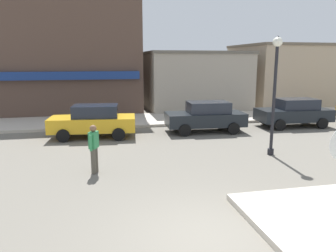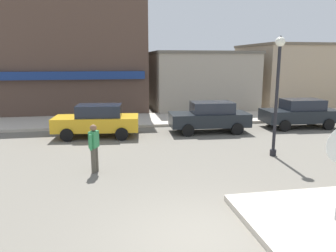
% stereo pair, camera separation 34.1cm
% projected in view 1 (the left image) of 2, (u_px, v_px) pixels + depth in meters
% --- Properties ---
extents(ground_plane, '(160.00, 160.00, 0.00)m').
position_uv_depth(ground_plane, '(210.00, 238.00, 6.85)').
color(ground_plane, '#6B665B').
extents(kerb_far, '(80.00, 4.00, 0.15)m').
position_uv_depth(kerb_far, '(135.00, 120.00, 19.86)').
color(kerb_far, beige).
rests_on(kerb_far, ground).
extents(lamp_post, '(0.36, 0.36, 4.54)m').
position_uv_depth(lamp_post, '(275.00, 79.00, 12.30)').
color(lamp_post, black).
rests_on(lamp_post, ground).
extents(parked_car_nearest, '(4.15, 2.18, 1.56)m').
position_uv_depth(parked_car_nearest, '(94.00, 121.00, 15.62)').
color(parked_car_nearest, gold).
rests_on(parked_car_nearest, ground).
extents(parked_car_second, '(4.08, 2.03, 1.56)m').
position_uv_depth(parked_car_second, '(206.00, 116.00, 16.83)').
color(parked_car_second, black).
rests_on(parked_car_second, ground).
extents(parked_car_third, '(4.07, 2.00, 1.56)m').
position_uv_depth(parked_car_third, '(294.00, 112.00, 18.14)').
color(parked_car_third, black).
rests_on(parked_car_third, ground).
extents(pedestrian_crossing_near, '(0.34, 0.54, 1.61)m').
position_uv_depth(pedestrian_crossing_near, '(94.00, 147.00, 10.63)').
color(pedestrian_crossing_near, '#4C473D').
rests_on(pedestrian_crossing_near, ground).
extents(building_corner_shop, '(12.33, 9.06, 8.64)m').
position_uv_depth(building_corner_shop, '(54.00, 51.00, 23.96)').
color(building_corner_shop, brown).
rests_on(building_corner_shop, ground).
extents(building_storefront_left_near, '(7.36, 7.22, 4.27)m').
position_uv_depth(building_storefront_left_near, '(192.00, 80.00, 25.38)').
color(building_storefront_left_near, '#9E9384').
rests_on(building_storefront_left_near, ground).
extents(building_storefront_left_mid, '(6.75, 7.24, 4.89)m').
position_uv_depth(building_storefront_left_mid, '(280.00, 75.00, 27.38)').
color(building_storefront_left_mid, tan).
rests_on(building_storefront_left_mid, ground).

